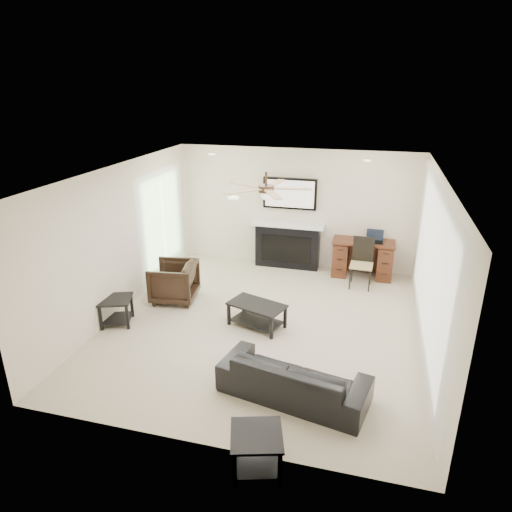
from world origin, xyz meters
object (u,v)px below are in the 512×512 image
object	(u,v)px
coffee_table	(257,315)
fireplace_unit	(288,224)
desk	(362,259)
armchair	(174,282)
sofa	(294,378)

from	to	relation	value
coffee_table	fireplace_unit	bearing A→B (deg)	109.28
fireplace_unit	desk	size ratio (longest dim) A/B	1.57
armchair	desk	bearing A→B (deg)	113.74
sofa	desk	bearing A→B (deg)	-87.22
armchair	coffee_table	bearing A→B (deg)	64.28
sofa	coffee_table	size ratio (longest dim) A/B	2.08
sofa	desk	world-z (taller)	desk
coffee_table	desk	distance (m)	2.98
desk	coffee_table	bearing A→B (deg)	-121.34
sofa	armchair	xyz separation A→B (m)	(-2.60, 2.15, 0.09)
sofa	fireplace_unit	world-z (taller)	fireplace_unit
sofa	fireplace_unit	xyz separation A→B (m)	(-0.93, 4.25, 0.68)
sofa	fireplace_unit	bearing A→B (deg)	-66.00
armchair	desk	xyz separation A→B (m)	(3.25, 1.99, 0.02)
armchair	fireplace_unit	size ratio (longest dim) A/B	0.41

